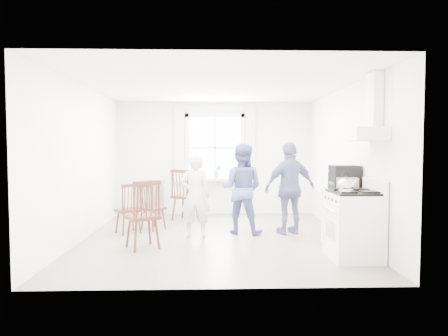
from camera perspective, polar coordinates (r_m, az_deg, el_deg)
The scene contains 17 objects.
room_shell at distance 6.83m, azimuth -1.14°, elevation 0.79°, with size 4.62×5.12×2.64m.
window_assembly at distance 9.27m, azimuth -1.30°, elevation 2.37°, with size 1.88×0.24×1.70m.
range_hood at distance 5.89m, azimuth 19.73°, elevation 6.11°, with size 0.45×0.76×0.94m.
shelf_unit at distance 9.32m, azimuth -9.95°, elevation -4.22°, with size 0.40×0.30×0.80m, color gray.
gas_stove at distance 5.92m, azimuth 18.02°, elevation -7.66°, with size 0.68×0.76×1.12m.
kettle at distance 5.62m, azimuth 17.04°, elevation -2.38°, with size 0.21×0.21×0.30m.
low_cabinet at distance 6.60m, azimuth 16.52°, elevation -6.84°, with size 0.50×0.55×0.90m, color white.
stereo_stack at distance 6.56m, azimuth 16.85°, elevation -1.29°, with size 0.42×0.38×0.38m.
cardboard_box at distance 6.34m, azimuth 17.18°, elevation -2.23°, with size 0.31×0.22×0.20m, color #B07C55.
windsor_chair_a at distance 7.35m, azimuth -13.25°, elevation -4.90°, with size 0.53×0.53×0.92m.
windsor_chair_b at distance 7.62m, azimuth -10.62°, elevation -4.76°, with size 0.52×0.52×0.89m.
windsor_chair_c at distance 6.18m, azimuth -11.20°, elevation -5.53°, with size 0.61×0.61×1.07m.
person_left at distance 6.92m, azimuth -4.13°, elevation -3.99°, with size 0.53×0.53×1.44m, color white.
person_mid at distance 7.23m, azimuth 2.52°, elevation -2.96°, with size 0.79×0.79×1.63m, color #4E5B92.
person_right at distance 7.27m, azimuth 9.42°, elevation -2.84°, with size 0.97×0.97×1.66m, color navy.
potted_plant at distance 9.20m, azimuth -0.98°, elevation -0.50°, with size 0.17×0.17×0.30m, color #34753A.
windsor_chair_d at distance 8.49m, azimuth -6.04°, elevation -3.04°, with size 0.63×0.63×1.10m.
Camera 1 is at (-0.07, -6.82, 1.56)m, focal length 32.00 mm.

